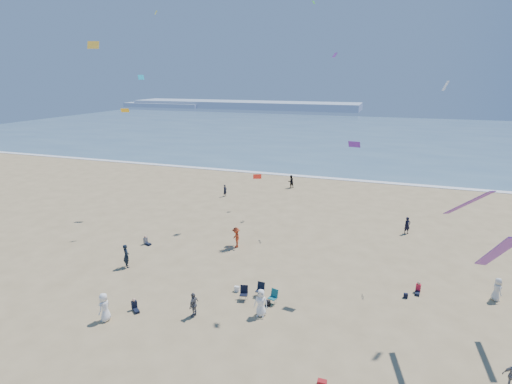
% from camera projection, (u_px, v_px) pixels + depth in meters
% --- Properties ---
extents(ocean, '(220.00, 100.00, 0.06)m').
position_uv_depth(ocean, '(355.00, 134.00, 105.51)').
color(ocean, '#476B84').
rests_on(ocean, ground).
extents(surf_line, '(220.00, 1.20, 0.08)m').
position_uv_depth(surf_line, '(323.00, 178.00, 60.09)').
color(surf_line, white).
rests_on(surf_line, ground).
extents(headland_far, '(110.00, 20.00, 3.20)m').
position_uv_depth(headland_far, '(243.00, 105.00, 191.90)').
color(headland_far, '#7A8EA8').
rests_on(headland_far, ground).
extents(headland_near, '(40.00, 14.00, 2.00)m').
position_uv_depth(headland_near, '(165.00, 105.00, 200.00)').
color(headland_near, '#7A8EA8').
rests_on(headland_near, ground).
extents(standing_flyers, '(27.88, 43.81, 1.95)m').
position_uv_depth(standing_flyers, '(271.00, 282.00, 27.87)').
color(standing_flyers, '#BA391A').
rests_on(standing_flyers, ground).
extents(seated_group, '(23.98, 16.93, 0.84)m').
position_uv_depth(seated_group, '(227.00, 314.00, 25.00)').
color(seated_group, white).
rests_on(seated_group, ground).
extents(chair_cluster, '(2.73, 1.47, 1.00)m').
position_uv_depth(chair_cluster, '(259.00, 294.00, 27.18)').
color(chair_cluster, black).
rests_on(chair_cluster, ground).
extents(white_tote, '(0.35, 0.20, 0.40)m').
position_uv_depth(white_tote, '(237.00, 289.00, 28.37)').
color(white_tote, white).
rests_on(white_tote, ground).
extents(black_backpack, '(0.30, 0.22, 0.38)m').
position_uv_depth(black_backpack, '(268.00, 303.00, 26.60)').
color(black_backpack, black).
rests_on(black_backpack, ground).
extents(cooler, '(0.45, 0.30, 0.30)m').
position_uv_depth(cooler, '(322.00, 383.00, 19.72)').
color(cooler, '#A8181C').
rests_on(cooler, ground).
extents(navy_bag, '(0.28, 0.18, 0.34)m').
position_uv_depth(navy_bag, '(406.00, 296.00, 27.55)').
color(navy_bag, black).
rests_on(navy_bag, ground).
extents(kites_aloft, '(39.40, 38.17, 29.11)m').
position_uv_depth(kites_aloft, '(380.00, 101.00, 24.81)').
color(kites_aloft, red).
rests_on(kites_aloft, ground).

